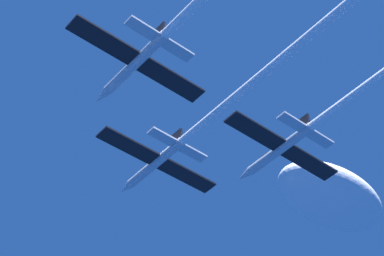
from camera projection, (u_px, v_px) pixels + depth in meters
jet_lead at (216, 113)px, 83.14m from camera, size 16.57×44.00×2.74m
jet_left_wing at (191, 9)px, 72.84m from camera, size 16.57×39.50×2.74m
jet_right_wing at (338, 106)px, 82.22m from camera, size 16.57×39.59×2.74m
cloud_wispy at (331, 197)px, 126.73m from camera, size 22.51×12.38×7.88m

